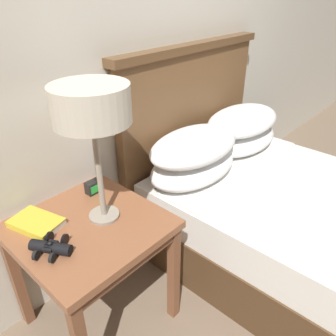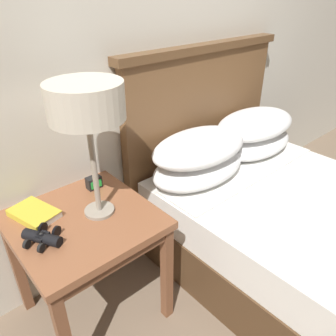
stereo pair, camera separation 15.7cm
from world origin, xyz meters
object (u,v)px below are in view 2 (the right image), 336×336
(nightstand, at_px, (85,232))
(book_on_nightstand, at_px, (34,214))
(table_lamp, at_px, (86,105))
(alarm_clock, at_px, (94,182))
(binoculars_pair, at_px, (42,237))
(bed, at_px, (316,238))

(nightstand, bearing_deg, book_on_nightstand, 136.14)
(table_lamp, bearing_deg, alarm_clock, 65.92)
(alarm_clock, bearing_deg, binoculars_pair, -149.10)
(book_on_nightstand, bearing_deg, alarm_clock, 5.28)
(table_lamp, height_order, binoculars_pair, table_lamp)
(binoculars_pair, xyz_separation_m, alarm_clock, (0.35, 0.21, 0.01))
(nightstand, xyz_separation_m, bed, (0.98, -0.61, -0.21))
(nightstand, relative_size, table_lamp, 1.04)
(bed, height_order, book_on_nightstand, bed)
(table_lamp, xyz_separation_m, alarm_clock, (0.08, 0.18, -0.46))
(bed, xyz_separation_m, binoculars_pair, (-1.17, 0.57, 0.31))
(bed, xyz_separation_m, book_on_nightstand, (-1.13, 0.75, 0.30))
(nightstand, relative_size, book_on_nightstand, 2.54)
(binoculars_pair, bearing_deg, nightstand, 10.35)
(alarm_clock, bearing_deg, bed, -43.43)
(bed, height_order, table_lamp, bed)
(nightstand, xyz_separation_m, book_on_nightstand, (-0.15, 0.14, 0.09))
(nightstand, bearing_deg, bed, -31.65)
(table_lamp, relative_size, binoculars_pair, 3.58)
(table_lamp, bearing_deg, book_on_nightstand, 145.66)
(table_lamp, height_order, book_on_nightstand, table_lamp)
(bed, relative_size, alarm_clock, 28.73)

